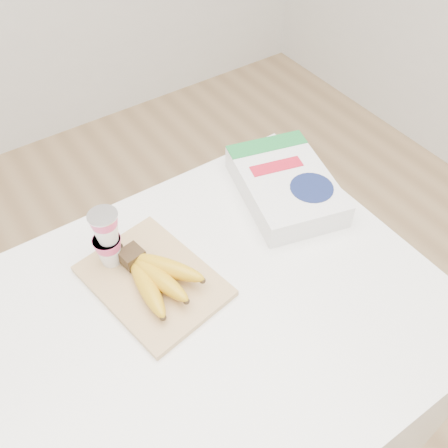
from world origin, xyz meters
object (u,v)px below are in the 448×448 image
at_px(table, 178,422).
at_px(bananas, 156,276).
at_px(yogurt_stack, 107,237).
at_px(cereal_box, 285,185).
at_px(cutting_board, 153,281).

height_order(table, bananas, bananas).
relative_size(yogurt_stack, cereal_box, 0.42).
bearing_deg(bananas, yogurt_stack, 115.47).
relative_size(cutting_board, bananas, 1.48).
bearing_deg(cutting_board, cereal_box, -2.10).
height_order(bananas, cereal_box, bananas).
xyz_separation_m(table, cereal_box, (0.46, 0.18, 0.48)).
distance_m(cutting_board, cereal_box, 0.41).
bearing_deg(cereal_box, cutting_board, -157.27).
relative_size(cutting_board, cereal_box, 0.86).
height_order(table, yogurt_stack, yogurt_stack).
distance_m(bananas, yogurt_stack, 0.13).
bearing_deg(cutting_board, bananas, -92.62).
bearing_deg(cereal_box, yogurt_stack, -169.64).
bearing_deg(yogurt_stack, bananas, -64.53).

